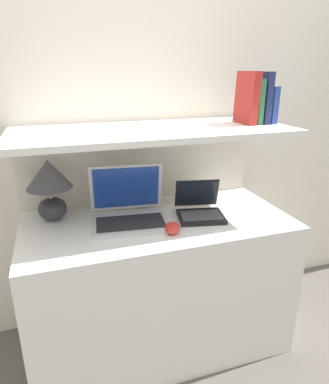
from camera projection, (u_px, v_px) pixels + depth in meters
The scene contains 14 objects.
ground_plane at pixel (178, 383), 1.69m from camera, with size 12.00×12.00×0.00m, color #56514C.
wall_back at pixel (138, 120), 1.90m from camera, with size 6.00×0.05×2.40m.
desk at pixel (159, 284), 1.84m from camera, with size 1.33×0.62×0.75m.
back_riser at pixel (142, 223), 2.07m from camera, with size 1.33×0.04×1.17m.
shelf at pixel (153, 131), 1.63m from camera, with size 1.33×0.56×0.03m.
table_lamp at pixel (49, 183), 1.66m from camera, with size 0.22×0.22×0.31m.
laptop_large at pixel (129, 211), 1.69m from camera, with size 0.40×0.34×0.27m.
laptop_small at pixel (200, 209), 1.76m from camera, with size 0.27×0.28×0.17m.
computer_mouse at pixel (172, 228), 1.59m from camera, with size 0.10×0.13×0.04m.
router_box at pixel (145, 196), 1.89m from camera, with size 0.10×0.07×0.11m.
book_blue at pixel (267, 104), 1.78m from camera, with size 0.03×0.16×0.18m.
book_navy at pixel (261, 98), 1.75m from camera, with size 0.03×0.16×0.25m.
book_green at pixel (254, 101), 1.75m from camera, with size 0.03×0.15×0.22m.
book_red at pixel (247, 98), 1.73m from camera, with size 0.05×0.17×0.26m.
Camera 1 is at (-0.46, -1.19, 1.46)m, focal length 32.00 mm.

